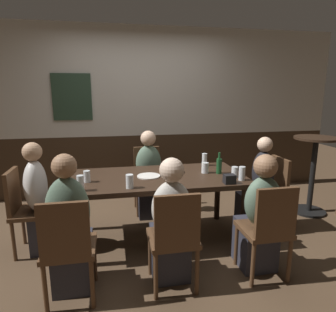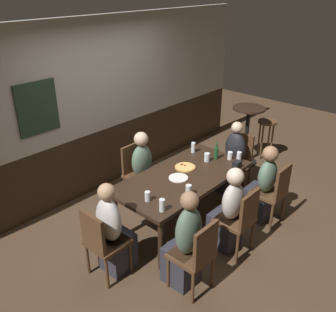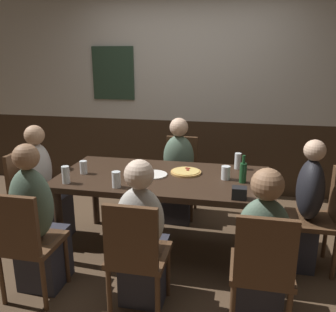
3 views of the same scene
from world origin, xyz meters
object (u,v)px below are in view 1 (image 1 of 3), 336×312
object	(u,v)px
chair_right_near	(268,227)
person_right_near	(259,221)
pint_glass_stout	(235,172)
chair_mid_far	(148,175)
chair_head_west	(26,206)
beer_glass_half	(205,168)
highball_clear	(80,184)
pizza	(172,171)
tumbler_water	(87,177)
plate_white_large	(149,176)
chair_head_east	(271,190)
person_mid_far	(149,180)
person_head_east	(258,192)
beer_glass_tall	(205,160)
side_bar_table	(313,169)
person_left_near	(71,235)
condiment_caddy	(229,179)
pint_glass_amber	(242,174)
person_head_west	(43,206)
chair_mid_near	(174,235)
chair_left_near	(68,245)
person_mid_near	(170,229)
beer_bottle_green	(219,165)
pint_glass_pale	(130,182)
dining_table	(157,183)

from	to	relation	value
chair_right_near	person_right_near	world-z (taller)	person_right_near
pint_glass_stout	chair_mid_far	bearing A→B (deg)	127.29
chair_head_west	person_right_near	distance (m)	2.30
chair_right_near	beer_glass_half	size ratio (longest dim) A/B	7.43
highball_clear	pint_glass_stout	xyz separation A→B (m)	(1.58, 0.16, -0.02)
pizza	tumbler_water	bearing A→B (deg)	-167.85
chair_right_near	plate_white_large	bearing A→B (deg)	136.37
pizza	chair_head_east	bearing A→B (deg)	-5.71
person_mid_far	person_head_east	world-z (taller)	person_mid_far
beer_glass_tall	side_bar_table	size ratio (longest dim) A/B	0.14
chair_right_near	person_left_near	size ratio (longest dim) A/B	0.74
person_left_near	condiment_caddy	size ratio (longest dim) A/B	10.75
pint_glass_amber	pint_glass_stout	bearing A→B (deg)	98.89
chair_right_near	person_head_west	size ratio (longest dim) A/B	0.76
person_head_east	pint_glass_stout	distance (m)	0.53
chair_mid_near	chair_mid_far	bearing A→B (deg)	90.00
person_right_near	tumbler_water	xyz separation A→B (m)	(-1.56, 0.64, 0.32)
person_right_near	pizza	world-z (taller)	person_right_near
chair_head_west	side_bar_table	xyz separation A→B (m)	(3.53, 0.35, 0.12)
person_right_near	pizza	size ratio (longest dim) A/B	3.97
chair_left_near	person_mid_near	bearing A→B (deg)	11.14
chair_right_near	person_head_east	size ratio (longest dim) A/B	0.78
person_head_west	beer_glass_half	size ratio (longest dim) A/B	9.72
chair_mid_near	plate_white_large	world-z (taller)	chair_mid_near
person_left_near	beer_bottle_green	distance (m)	1.70
pint_glass_stout	person_head_west	bearing A→B (deg)	174.88
chair_head_west	tumbler_water	world-z (taller)	chair_head_west
pint_glass_pale	highball_clear	xyz separation A→B (m)	(-0.45, 0.01, 0.01)
person_mid_far	side_bar_table	world-z (taller)	person_mid_far
chair_head_west	pint_glass_pale	xyz separation A→B (m)	(1.04, -0.35, 0.30)
beer_glass_tall	plate_white_large	world-z (taller)	beer_glass_tall
person_right_near	person_mid_far	world-z (taller)	person_mid_far
dining_table	person_left_near	xyz separation A→B (m)	(-0.83, -0.72, -0.17)
pizza	beer_bottle_green	world-z (taller)	beer_bottle_green
condiment_caddy	chair_right_near	bearing A→B (deg)	-71.69
beer_glass_half	side_bar_table	size ratio (longest dim) A/B	0.11
dining_table	chair_mid_near	xyz separation A→B (m)	(0.00, -0.88, -0.17)
pint_glass_pale	condiment_caddy	xyz separation A→B (m)	(0.98, -0.04, -0.01)
chair_left_near	pint_glass_pale	size ratio (longest dim) A/B	6.61
chair_right_near	condiment_caddy	xyz separation A→B (m)	(-0.16, 0.50, 0.29)
pizza	tumbler_water	size ratio (longest dim) A/B	2.35
beer_glass_half	beer_bottle_green	distance (m)	0.16
chair_left_near	highball_clear	distance (m)	0.63
person_head_east	pizza	distance (m)	1.06
chair_mid_near	beer_glass_half	size ratio (longest dim) A/B	7.43
chair_head_west	person_mid_far	size ratio (longest dim) A/B	0.78
dining_table	pint_glass_pale	distance (m)	0.49
person_head_east	pint_glass_pale	xyz separation A→B (m)	(-1.51, -0.35, 0.33)
beer_glass_half	person_left_near	bearing A→B (deg)	-151.41
person_mid_near	beer_glass_half	bearing A→B (deg)	53.89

